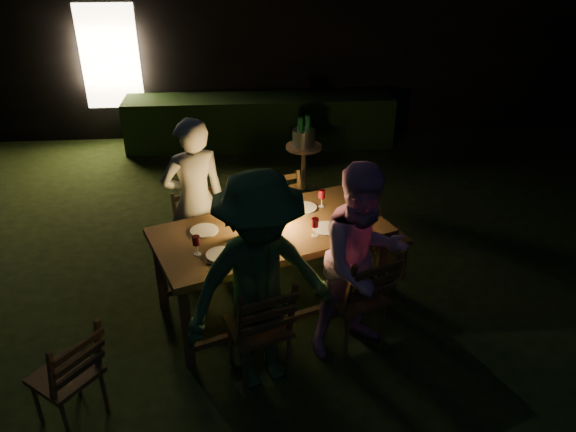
{
  "coord_description": "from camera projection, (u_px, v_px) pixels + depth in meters",
  "views": [
    {
      "loc": [
        -0.69,
        -4.82,
        3.39
      ],
      "look_at": [
        -0.35,
        -0.22,
        0.85
      ],
      "focal_mm": 35.0,
      "sensor_mm": 36.0,
      "label": 1
    }
  ],
  "objects": [
    {
      "name": "garden_envelope",
      "position": [
        281.0,
        18.0,
        10.5
      ],
      "size": [
        40.0,
        40.0,
        3.2
      ],
      "color": "black",
      "rests_on": "ground"
    },
    {
      "name": "dining_table",
      "position": [
        271.0,
        237.0,
        5.08
      ],
      "size": [
        2.3,
        1.71,
        0.86
      ],
      "rotation": [
        0.0,
        0.0,
        0.37
      ],
      "color": "#52351B",
      "rests_on": "ground"
    },
    {
      "name": "chair_near_left",
      "position": [
        260.0,
        343.0,
        4.52
      ],
      "size": [
        0.59,
        0.62,
        1.03
      ],
      "rotation": [
        0.0,
        0.0,
        0.33
      ],
      "color": "#52351B",
      "rests_on": "ground"
    },
    {
      "name": "chair_near_right",
      "position": [
        355.0,
        312.0,
        4.86
      ],
      "size": [
        0.63,
        0.65,
        1.04
      ],
      "rotation": [
        0.0,
        0.0,
        0.43
      ],
      "color": "#52351B",
      "rests_on": "ground"
    },
    {
      "name": "chair_far_left",
      "position": [
        201.0,
        253.0,
        5.75
      ],
      "size": [
        0.53,
        0.56,
        0.94
      ],
      "rotation": [
        0.0,
        0.0,
        3.46
      ],
      "color": "#52351B",
      "rests_on": "ground"
    },
    {
      "name": "chair_far_right",
      "position": [
        289.0,
        232.0,
        6.13
      ],
      "size": [
        0.53,
        0.55,
        0.93
      ],
      "rotation": [
        0.0,
        0.0,
        3.44
      ],
      "color": "#52351B",
      "rests_on": "ground"
    },
    {
      "name": "chair_end",
      "position": [
        380.0,
        250.0,
        5.77
      ],
      "size": [
        0.6,
        0.58,
        0.99
      ],
      "rotation": [
        0.0,
        0.0,
        -1.2
      ],
      "color": "#52351B",
      "rests_on": "ground"
    },
    {
      "name": "chair_spare",
      "position": [
        71.0,
        391.0,
        4.11
      ],
      "size": [
        0.61,
        0.61,
        0.94
      ],
      "rotation": [
        0.0,
        0.0,
        0.91
      ],
      "color": "#52351B",
      "rests_on": "ground"
    },
    {
      "name": "person_house_side",
      "position": [
        195.0,
        201.0,
        5.51
      ],
      "size": [
        0.73,
        0.61,
        1.72
      ],
      "primitive_type": "imported",
      "rotation": [
        0.0,
        0.0,
        3.51
      ],
      "color": "beige",
      "rests_on": "ground"
    },
    {
      "name": "person_opp_right",
      "position": [
        362.0,
        262.0,
        4.56
      ],
      "size": [
        1.02,
        0.91,
        1.73
      ],
      "primitive_type": "imported",
      "rotation": [
        0.0,
        0.0,
        0.37
      ],
      "color": "#CB8BBA",
      "rests_on": "ground"
    },
    {
      "name": "person_opp_left",
      "position": [
        260.0,
        285.0,
        4.19
      ],
      "size": [
        1.36,
        1.07,
        1.84
      ],
      "primitive_type": "imported",
      "rotation": [
        0.0,
        0.0,
        0.37
      ],
      "color": "#2D5A2D",
      "rests_on": "ground"
    },
    {
      "name": "lantern",
      "position": [
        273.0,
        210.0,
        5.02
      ],
      "size": [
        0.16,
        0.16,
        0.35
      ],
      "color": "white",
      "rests_on": "dining_table"
    },
    {
      "name": "plate_far_left",
      "position": [
        204.0,
        231.0,
        5.0
      ],
      "size": [
        0.25,
        0.25,
        0.01
      ],
      "primitive_type": "cylinder",
      "color": "white",
      "rests_on": "dining_table"
    },
    {
      "name": "plate_near_left",
      "position": [
        221.0,
        255.0,
        4.65
      ],
      "size": [
        0.25,
        0.25,
        0.01
      ],
      "primitive_type": "cylinder",
      "color": "white",
      "rests_on": "dining_table"
    },
    {
      "name": "plate_far_right",
      "position": [
        304.0,
        208.0,
        5.38
      ],
      "size": [
        0.25,
        0.25,
        0.01
      ],
      "primitive_type": "cylinder",
      "color": "white",
      "rests_on": "dining_table"
    },
    {
      "name": "plate_near_right",
      "position": [
        326.0,
        228.0,
        5.03
      ],
      "size": [
        0.25,
        0.25,
        0.01
      ],
      "primitive_type": "cylinder",
      "color": "white",
      "rests_on": "dining_table"
    },
    {
      "name": "wineglass_a",
      "position": [
        228.0,
        214.0,
        5.1
      ],
      "size": [
        0.06,
        0.06,
        0.18
      ],
      "primitive_type": null,
      "color": "#59070F",
      "rests_on": "dining_table"
    },
    {
      "name": "wineglass_b",
      "position": [
        197.0,
        245.0,
        4.62
      ],
      "size": [
        0.06,
        0.06,
        0.18
      ],
      "primitive_type": null,
      "color": "#59070F",
      "rests_on": "dining_table"
    },
    {
      "name": "wineglass_c",
      "position": [
        315.0,
        227.0,
        4.88
      ],
      "size": [
        0.06,
        0.06,
        0.18
      ],
      "primitive_type": null,
      "color": "#59070F",
      "rests_on": "dining_table"
    },
    {
      "name": "wineglass_d",
      "position": [
        322.0,
        198.0,
        5.37
      ],
      "size": [
        0.06,
        0.06,
        0.18
      ],
      "primitive_type": null,
      "color": "#59070F",
      "rests_on": "dining_table"
    },
    {
      "name": "wineglass_e",
      "position": [
        274.0,
        239.0,
        4.72
      ],
      "size": [
        0.06,
        0.06,
        0.18
      ],
      "primitive_type": null,
      "color": "silver",
      "rests_on": "dining_table"
    },
    {
      "name": "bottle_table",
      "position": [
        244.0,
        221.0,
        4.87
      ],
      "size": [
        0.07,
        0.07,
        0.28
      ],
      "primitive_type": "cylinder",
      "color": "#0F471E",
      "rests_on": "dining_table"
    },
    {
      "name": "napkin_left",
      "position": [
        270.0,
        249.0,
        4.72
      ],
      "size": [
        0.18,
        0.14,
        0.01
      ],
      "primitive_type": "cube",
      "color": "red",
      "rests_on": "dining_table"
    },
    {
      "name": "napkin_right",
      "position": [
        340.0,
        230.0,
        5.0
      ],
      "size": [
        0.18,
        0.14,
        0.01
      ],
      "primitive_type": "cube",
      "color": "red",
      "rests_on": "dining_table"
    },
    {
      "name": "phone",
      "position": [
        216.0,
        262.0,
        4.56
      ],
      "size": [
        0.14,
        0.07,
        0.01
      ],
      "primitive_type": "cube",
      "color": "black",
      "rests_on": "dining_table"
    },
    {
      "name": "side_table",
      "position": [
        304.0,
        151.0,
        7.42
      ],
      "size": [
        0.48,
        0.48,
        0.64
      ],
      "color": "#94724A",
      "rests_on": "ground"
    },
    {
      "name": "ice_bucket",
      "position": [
        304.0,
        138.0,
        7.33
      ],
      "size": [
        0.3,
        0.3,
        0.22
      ],
      "primitive_type": "cylinder",
      "color": "#A5A8AD",
      "rests_on": "side_table"
    },
    {
      "name": "bottle_bucket_a",
      "position": [
        300.0,
        135.0,
        7.27
      ],
      "size": [
        0.07,
        0.07,
        0.32
      ],
      "primitive_type": "cylinder",
      "color": "#0F471E",
      "rests_on": "side_table"
    },
    {
      "name": "bottle_bucket_b",
      "position": [
        307.0,
        133.0,
        7.34
      ],
      "size": [
        0.07,
        0.07,
        0.32
      ],
      "primitive_type": "cylinder",
      "color": "#0F471E",
      "rests_on": "side_table"
    }
  ]
}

